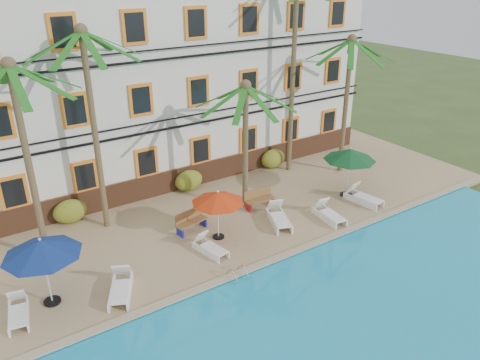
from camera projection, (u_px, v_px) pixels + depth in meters
ground at (254, 257)px, 19.09m from camera, size 100.00×100.00×0.00m
pool_deck at (195, 207)px, 22.83m from camera, size 30.00×12.00×0.25m
pool_coping at (267, 262)px, 18.30m from camera, size 30.00×0.35×0.06m
hotel_building at (145, 81)px, 24.42m from camera, size 25.40×6.44×10.22m
palm_a at (23, 137)px, 16.51m from camera, size 4.52×4.52×7.88m
palm_b at (91, 105)px, 18.65m from camera, size 4.52×4.52×8.66m
palm_c at (245, 126)px, 20.93m from camera, size 4.52×4.52×6.15m
palm_d at (294, 53)px, 24.01m from camera, size 4.52×4.52×10.49m
palm_e at (348, 86)px, 24.63m from camera, size 4.52×4.52×7.48m
shrub_left at (70, 211)px, 21.01m from camera, size 1.50×0.90×1.10m
shrub_mid at (189, 180)px, 24.04m from camera, size 1.50×0.90×1.10m
shrub_right at (273, 159)px, 26.78m from camera, size 1.50×0.90×1.10m
umbrella_blue at (41, 248)px, 15.23m from camera, size 2.60×2.60×2.59m
umbrella_red at (218, 198)px, 19.24m from camera, size 2.24×2.24×2.24m
umbrella_green at (350, 155)px, 22.80m from camera, size 2.59×2.59×2.59m
lounger_a at (18, 311)px, 15.33m from camera, size 0.90×1.78×0.80m
lounger_b at (121, 287)px, 16.44m from camera, size 1.47×2.03×0.91m
lounger_c at (210, 247)px, 18.88m from camera, size 0.89×1.76×0.79m
lounger_d at (279, 217)px, 21.02m from camera, size 1.43×2.14×0.96m
lounger_e at (329, 214)px, 21.37m from camera, size 0.86×1.90×0.87m
lounger_f at (363, 197)px, 22.89m from camera, size 0.96×2.01×0.91m
bench_left at (190, 221)px, 20.40m from camera, size 1.56×0.75×0.93m
bench_right at (259, 198)px, 22.36m from camera, size 1.52×0.55×0.93m
pool_ladder at (238, 276)px, 17.51m from camera, size 0.54×0.74×0.74m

